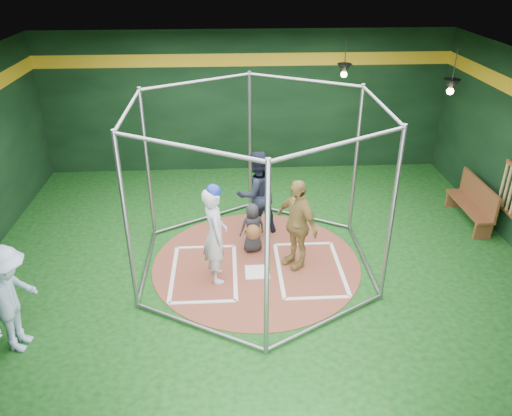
{
  "coord_description": "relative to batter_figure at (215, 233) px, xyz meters",
  "views": [
    {
      "loc": [
        -0.46,
        -7.66,
        5.16
      ],
      "look_at": [
        0.0,
        0.1,
        1.1
      ],
      "focal_mm": 35.0,
      "sensor_mm": 36.0,
      "label": 1
    }
  ],
  "objects": [
    {
      "name": "room_shell",
      "position": [
        0.72,
        0.42,
        0.84
      ],
      "size": [
        10.1,
        9.1,
        3.53
      ],
      "color": "#0C380D",
      "rests_on": "ground"
    },
    {
      "name": "clay_disc",
      "position": [
        0.72,
        0.42,
        -0.9
      ],
      "size": [
        3.8,
        3.8,
        0.01
      ],
      "primitive_type": "cylinder",
      "color": "brown",
      "rests_on": "ground"
    },
    {
      "name": "home_plate",
      "position": [
        0.72,
        0.12,
        -0.89
      ],
      "size": [
        0.43,
        0.43,
        0.01
      ],
      "primitive_type": "cube",
      "color": "white",
      "rests_on": "clay_disc"
    },
    {
      "name": "batter_box_left",
      "position": [
        -0.23,
        0.17,
        -0.89
      ],
      "size": [
        1.17,
        1.77,
        0.01
      ],
      "color": "white",
      "rests_on": "clay_disc"
    },
    {
      "name": "batter_box_right",
      "position": [
        1.67,
        0.17,
        -0.89
      ],
      "size": [
        1.17,
        1.77,
        0.01
      ],
      "color": "white",
      "rests_on": "clay_disc"
    },
    {
      "name": "batting_cage",
      "position": [
        0.72,
        0.42,
        0.59
      ],
      "size": [
        4.05,
        4.67,
        3.0
      ],
      "color": "gray",
      "rests_on": "ground"
    },
    {
      "name": "pendant_lamp_near",
      "position": [
        2.92,
        4.02,
        1.83
      ],
      "size": [
        0.34,
        0.34,
        0.9
      ],
      "color": "black",
      "rests_on": "room_shell"
    },
    {
      "name": "pendant_lamp_far",
      "position": [
        4.72,
        2.42,
        1.83
      ],
      "size": [
        0.34,
        0.34,
        0.9
      ],
      "color": "black",
      "rests_on": "room_shell"
    },
    {
      "name": "batter_figure",
      "position": [
        0.0,
        0.0,
        0.0
      ],
      "size": [
        0.53,
        0.7,
        1.8
      ],
      "color": "silver",
      "rests_on": "clay_disc"
    },
    {
      "name": "visitor_leopard",
      "position": [
        1.43,
        0.35,
        -0.06
      ],
      "size": [
        0.89,
        1.05,
        1.68
      ],
      "primitive_type": "imported",
      "rotation": [
        0.0,
        0.0,
        -0.98
      ],
      "color": "tan",
      "rests_on": "clay_disc"
    },
    {
      "name": "catcher_figure",
      "position": [
        0.68,
        0.84,
        -0.4
      ],
      "size": [
        0.54,
        0.6,
        0.98
      ],
      "color": "black",
      "rests_on": "clay_disc"
    },
    {
      "name": "umpire",
      "position": [
        0.79,
        1.55,
        -0.03
      ],
      "size": [
        1.04,
        0.95,
        1.74
      ],
      "primitive_type": "imported",
      "rotation": [
        0.0,
        0.0,
        3.56
      ],
      "color": "black",
      "rests_on": "clay_disc"
    },
    {
      "name": "bystander_blue",
      "position": [
        -2.81,
        -1.51,
        -0.08
      ],
      "size": [
        0.79,
        1.16,
        1.67
      ],
      "primitive_type": "imported",
      "rotation": [
        0.0,
        0.0,
        1.41
      ],
      "color": "#9DB5CF",
      "rests_on": "ground"
    },
    {
      "name": "dugout_bench",
      "position": [
        5.34,
        1.75,
        -0.44
      ],
      "size": [
        0.37,
        1.57,
        0.92
      ],
      "color": "brown",
      "rests_on": "ground"
    }
  ]
}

